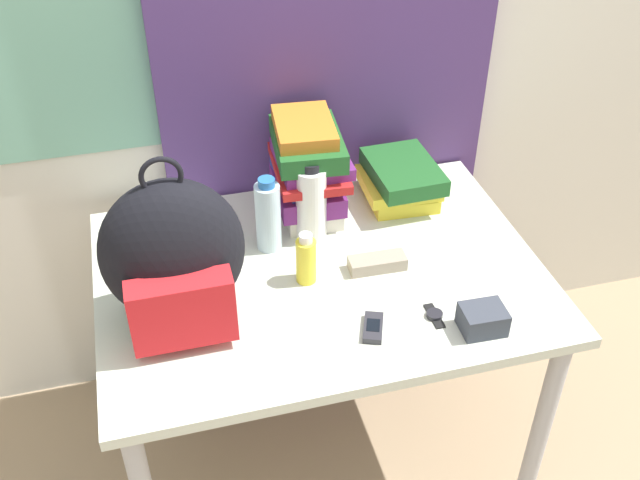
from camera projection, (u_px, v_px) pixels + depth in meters
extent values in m
cube|color=silver|center=(273.00, 9.00, 2.02)|extent=(6.00, 0.05, 2.50)
cube|color=#75B299|center=(95.00, 10.00, 1.88)|extent=(1.10, 0.01, 0.80)
cube|color=#4C336B|center=(329.00, 11.00, 2.01)|extent=(0.98, 0.04, 2.50)
cube|color=beige|center=(320.00, 275.00, 1.96)|extent=(1.15, 0.83, 0.03)
cylinder|color=#B2B2B7|center=(541.00, 430.00, 2.01)|extent=(0.05, 0.05, 0.70)
cylinder|color=#B2B2B7|center=(131.00, 320.00, 2.35)|extent=(0.05, 0.05, 0.70)
cylinder|color=#B2B2B7|center=(439.00, 266.00, 2.57)|extent=(0.05, 0.05, 0.70)
ellipsoid|color=black|center=(173.00, 251.00, 1.71)|extent=(0.33, 0.20, 0.38)
cube|color=red|center=(183.00, 311.00, 1.66)|extent=(0.23, 0.07, 0.17)
torus|color=black|center=(161.00, 176.00, 1.59)|extent=(0.10, 0.01, 0.10)
cube|color=silver|center=(309.00, 204.00, 2.15)|extent=(0.16, 0.24, 0.05)
cube|color=#6B2370|center=(307.00, 189.00, 2.11)|extent=(0.19, 0.25, 0.06)
cube|color=navy|center=(307.00, 174.00, 2.09)|extent=(0.17, 0.23, 0.03)
cube|color=red|center=(309.00, 167.00, 2.07)|extent=(0.20, 0.29, 0.03)
cube|color=#6B2370|center=(312.00, 158.00, 2.05)|extent=(0.19, 0.23, 0.03)
cube|color=#1E5623|center=(308.00, 143.00, 2.02)|extent=(0.20, 0.28, 0.06)
cube|color=orange|center=(304.00, 127.00, 2.00)|extent=(0.17, 0.24, 0.04)
cube|color=yellow|center=(399.00, 192.00, 2.21)|extent=(0.20, 0.22, 0.04)
cube|color=yellow|center=(399.00, 182.00, 2.18)|extent=(0.22, 0.21, 0.03)
cube|color=#1E5623|center=(403.00, 171.00, 2.15)|extent=(0.19, 0.26, 0.05)
cylinder|color=silver|center=(268.00, 217.00, 1.98)|extent=(0.07, 0.07, 0.19)
cylinder|color=#286BB7|center=(266.00, 183.00, 1.91)|extent=(0.04, 0.04, 0.02)
cylinder|color=white|center=(311.00, 204.00, 2.01)|extent=(0.08, 0.08, 0.22)
cylinder|color=black|center=(311.00, 166.00, 1.93)|extent=(0.05, 0.05, 0.02)
cylinder|color=yellow|center=(306.00, 261.00, 1.89)|extent=(0.05, 0.05, 0.12)
cylinder|color=white|center=(306.00, 238.00, 1.84)|extent=(0.03, 0.03, 0.02)
cube|color=#2D2D33|center=(373.00, 328.00, 1.77)|extent=(0.08, 0.11, 0.02)
cube|color=black|center=(373.00, 325.00, 1.77)|extent=(0.04, 0.05, 0.00)
cube|color=gray|center=(377.00, 263.00, 1.95)|extent=(0.15, 0.06, 0.04)
cube|color=#383D47|center=(483.00, 319.00, 1.76)|extent=(0.11, 0.09, 0.06)
cube|color=black|center=(434.00, 316.00, 1.81)|extent=(0.02, 0.09, 0.00)
cylinder|color=#232328|center=(435.00, 315.00, 1.81)|extent=(0.04, 0.04, 0.01)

